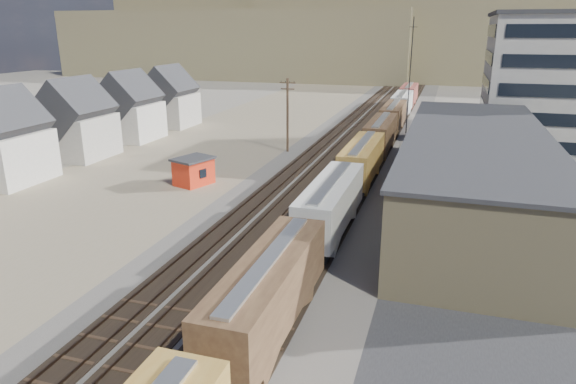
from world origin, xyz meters
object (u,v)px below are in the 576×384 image
(maintenance_shed, at_px, (194,171))
(parked_car_blue, at_px, (531,156))
(freight_train, at_px, (372,145))
(utility_pole_north, at_px, (288,114))

(maintenance_shed, distance_m, parked_car_blue, 42.35)
(freight_train, relative_size, maintenance_shed, 24.20)
(freight_train, height_order, parked_car_blue, freight_train)
(freight_train, bearing_deg, utility_pole_north, 158.61)
(utility_pole_north, bearing_deg, parked_car_blue, 6.93)
(utility_pole_north, relative_size, maintenance_shed, 2.02)
(freight_train, relative_size, parked_car_blue, 20.37)
(freight_train, xyz_separation_m, utility_pole_north, (-12.30, 4.82, 2.50))
(utility_pole_north, bearing_deg, freight_train, -21.39)
(maintenance_shed, bearing_deg, parked_car_blue, 30.80)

